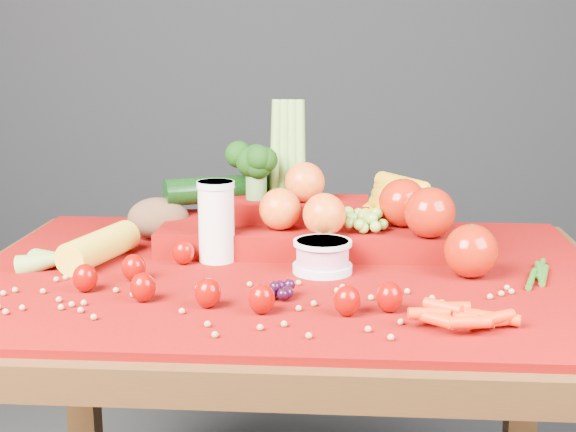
# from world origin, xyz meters

# --- Properties ---
(table) EXTENTS (1.10, 0.80, 0.75)m
(table) POSITION_xyz_m (0.00, 0.00, 0.66)
(table) COLOR #3D200E
(table) RESTS_ON ground
(red_cloth) EXTENTS (1.05, 0.75, 0.01)m
(red_cloth) POSITION_xyz_m (0.00, 0.00, 0.76)
(red_cloth) COLOR #710303
(red_cloth) RESTS_ON table
(milk_glass) EXTENTS (0.07, 0.07, 0.14)m
(milk_glass) POSITION_xyz_m (-0.13, 0.05, 0.84)
(milk_glass) COLOR silver
(milk_glass) RESTS_ON red_cloth
(yogurt_bowl) EXTENTS (0.10, 0.10, 0.05)m
(yogurt_bowl) POSITION_xyz_m (0.06, -0.01, 0.79)
(yogurt_bowl) COLOR silver
(yogurt_bowl) RESTS_ON red_cloth
(strawberry_scatter) EXTENTS (0.54, 0.28, 0.05)m
(strawberry_scatter) POSITION_xyz_m (-0.12, -0.14, 0.79)
(strawberry_scatter) COLOR #8B0600
(strawberry_scatter) RESTS_ON red_cloth
(dark_grape_cluster) EXTENTS (0.06, 0.05, 0.03)m
(dark_grape_cluster) POSITION_xyz_m (0.00, -0.15, 0.78)
(dark_grape_cluster) COLOR black
(dark_grape_cluster) RESTS_ON red_cloth
(soybean_scatter) EXTENTS (0.84, 0.24, 0.01)m
(soybean_scatter) POSITION_xyz_m (0.00, -0.20, 0.77)
(soybean_scatter) COLOR #A87F48
(soybean_scatter) RESTS_ON red_cloth
(corn_ear) EXTENTS (0.22, 0.26, 0.06)m
(corn_ear) POSITION_xyz_m (-0.36, -0.01, 0.78)
(corn_ear) COLOR yellow
(corn_ear) RESTS_ON red_cloth
(potato) EXTENTS (0.12, 0.09, 0.08)m
(potato) POSITION_xyz_m (-0.26, 0.19, 0.80)
(potato) COLOR #53311E
(potato) RESTS_ON red_cloth
(baby_carrot_pile) EXTENTS (0.18, 0.17, 0.03)m
(baby_carrot_pile) POSITION_xyz_m (0.26, -0.24, 0.78)
(baby_carrot_pile) COLOR red
(baby_carrot_pile) RESTS_ON red_cloth
(green_bean_pile) EXTENTS (0.14, 0.12, 0.01)m
(green_bean_pile) POSITION_xyz_m (0.40, -0.01, 0.77)
(green_bean_pile) COLOR #255914
(green_bean_pile) RESTS_ON red_cloth
(produce_mound) EXTENTS (0.60, 0.38, 0.27)m
(produce_mound) POSITION_xyz_m (0.05, 0.15, 0.82)
(produce_mound) COLOR #710303
(produce_mound) RESTS_ON red_cloth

